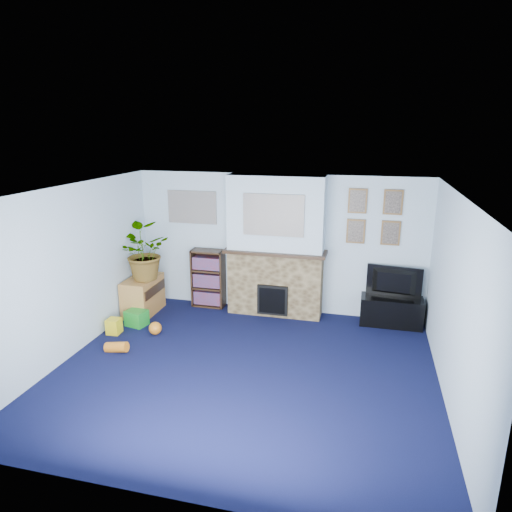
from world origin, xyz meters
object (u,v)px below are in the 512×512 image
(television, at_px, (394,283))
(sideboard, at_px, (143,294))
(bookshelf, at_px, (208,279))
(tv_stand, at_px, (391,312))

(television, height_order, sideboard, television)
(television, distance_m, bookshelf, 3.20)
(tv_stand, relative_size, bookshelf, 0.94)
(tv_stand, xyz_separation_m, television, (0.00, 0.02, 0.50))
(television, relative_size, bookshelf, 0.84)
(tv_stand, bearing_deg, bookshelf, 178.63)
(tv_stand, xyz_separation_m, sideboard, (-4.19, -0.51, 0.12))
(tv_stand, relative_size, sideboard, 1.21)
(tv_stand, height_order, television, television)
(tv_stand, relative_size, television, 1.12)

